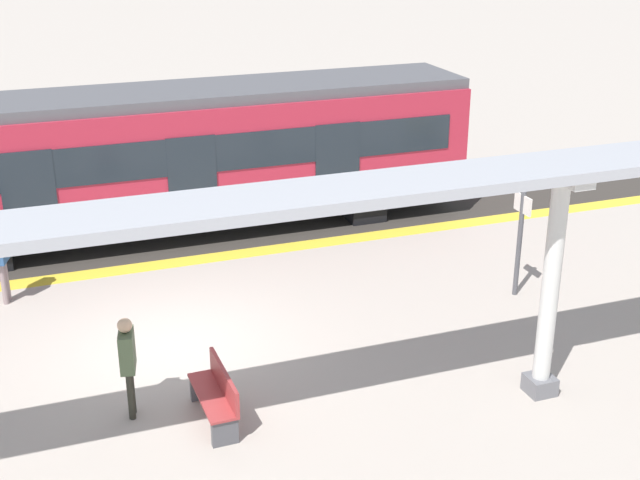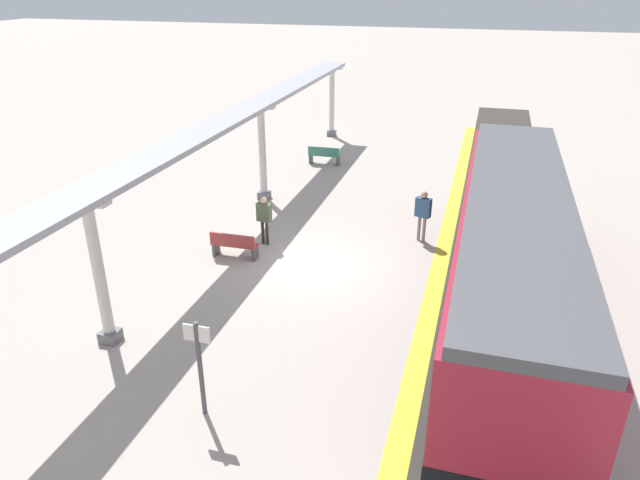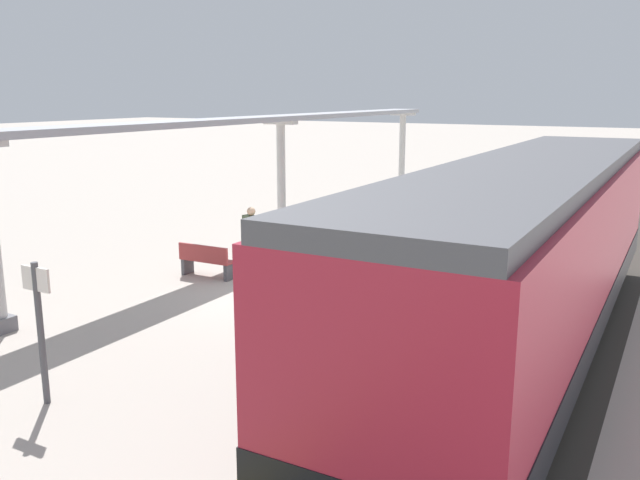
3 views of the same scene
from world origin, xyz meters
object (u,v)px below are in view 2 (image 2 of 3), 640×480
Objects in this scene: train_near_carriage at (511,254)px; canopy_pillar_third at (99,273)px; canopy_pillar_nearest at (332,102)px; canopy_pillar_second at (262,153)px; bench_far_end at (324,155)px; bench_near_end at (234,245)px; passenger_by_the_benches at (264,215)px; platform_info_sign at (199,360)px; passenger_waiting_near_edge at (423,210)px.

canopy_pillar_third is (9.24, 3.93, 0.07)m from train_near_carriage.
canopy_pillar_nearest is at bearing -90.00° from canopy_pillar_third.
bench_far_end is at bearing -101.75° from canopy_pillar_second.
train_near_carriage is 8.40m from bench_near_end.
canopy_pillar_third is 2.49× the size of bench_near_end.
canopy_pillar_nearest is (9.24, -16.72, 0.07)m from train_near_carriage.
passenger_by_the_benches is at bearing 96.41° from canopy_pillar_nearest.
canopy_pillar_nearest is at bearing -90.00° from canopy_pillar_second.
canopy_pillar_second is at bearing -78.74° from bench_near_end.
platform_info_sign is at bearing 98.63° from canopy_pillar_nearest.
passenger_waiting_near_edge is (-3.19, -9.74, -0.22)m from platform_info_sign.
bench_far_end is 0.85× the size of passenger_waiting_near_edge.
passenger_by_the_benches is at bearing 111.82° from canopy_pillar_second.
train_near_carriage is 14.18m from bench_far_end.
passenger_waiting_near_edge is (-6.58, -8.07, -0.79)m from canopy_pillar_third.
train_near_carriage is at bearing 118.92° from canopy_pillar_nearest.
canopy_pillar_second is at bearing -90.00° from canopy_pillar_third.
canopy_pillar_second is (0.00, 10.30, 0.00)m from canopy_pillar_nearest.
canopy_pillar_second is 1.71× the size of platform_info_sign.
canopy_pillar_nearest is at bearing -86.16° from bench_near_end.
train_near_carriage is 9.20× the size of bench_near_end.
platform_info_sign is (-2.33, 17.09, 0.89)m from bench_far_end.
passenger_by_the_benches is (1.78, -7.99, -0.28)m from platform_info_sign.
bench_near_end is at bearing -70.91° from platform_info_sign.
passenger_waiting_near_edge is at bearing 126.89° from bench_far_end.
passenger_by_the_benches is at bearing -17.44° from train_near_carriage.
canopy_pillar_nearest is at bearing -81.37° from platform_info_sign.
platform_info_sign is at bearing 71.86° from passenger_waiting_near_edge.
canopy_pillar_second is 2.49× the size of bench_near_end.
passenger_waiting_near_edge is at bearing -57.27° from train_near_carriage.
bench_near_end is at bearing -8.15° from train_near_carriage.
canopy_pillar_second is 4.42m from passenger_by_the_benches.
platform_info_sign is at bearing 109.09° from bench_near_end.
canopy_pillar_second is 10.35m from canopy_pillar_third.
passenger_waiting_near_edge is at bearing -151.77° from bench_near_end.
canopy_pillar_nearest is 10.30m from canopy_pillar_second.
canopy_pillar_second is at bearing -74.26° from platform_info_sign.
train_near_carriage is 3.70× the size of canopy_pillar_second.
canopy_pillar_third is at bearing 78.43° from bench_near_end.
bench_near_end and bench_far_end have the same top height.
platform_info_sign is 8.19m from passenger_by_the_benches.
canopy_pillar_second is 1.00× the size of canopy_pillar_third.
canopy_pillar_third reaches higher than platform_info_sign.
canopy_pillar_nearest is 2.11× the size of passenger_waiting_near_edge.
bench_near_end is 6.31m from passenger_waiting_near_edge.
bench_far_end is at bearing -86.52° from passenger_by_the_benches.
bench_near_end is at bearing -101.57° from canopy_pillar_third.
passenger_by_the_benches is at bearing -104.28° from canopy_pillar_third.
platform_info_sign is (-3.39, 22.32, -0.58)m from canopy_pillar_nearest.
train_near_carriage is 7.81× the size of passenger_waiting_near_edge.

